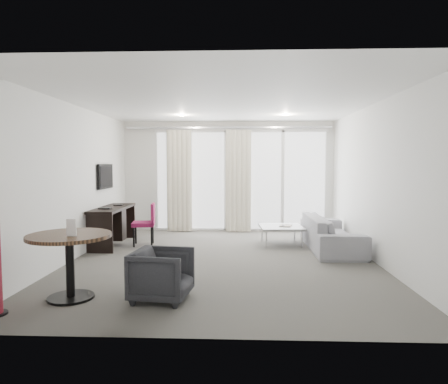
{
  "coord_description": "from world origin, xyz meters",
  "views": [
    {
      "loc": [
        0.29,
        -6.56,
        1.62
      ],
      "look_at": [
        0.0,
        0.6,
        1.1
      ],
      "focal_mm": 32.0,
      "sensor_mm": 36.0,
      "label": 1
    }
  ],
  "objects_px": {
    "rattan_chair_b": "(304,207)",
    "round_table": "(70,266)",
    "coffee_table": "(281,235)",
    "sofa": "(331,233)",
    "desk": "(113,226)",
    "rattan_chair_a": "(278,206)",
    "tub_armchair": "(162,275)",
    "desk_chair": "(143,224)"
  },
  "relations": [
    {
      "from": "rattan_chair_b",
      "to": "round_table",
      "type": "bearing_deg",
      "value": -107.17
    },
    {
      "from": "rattan_chair_b",
      "to": "coffee_table",
      "type": "bearing_deg",
      "value": -93.31
    },
    {
      "from": "round_table",
      "to": "sofa",
      "type": "bearing_deg",
      "value": 37.99
    },
    {
      "from": "desk",
      "to": "rattan_chair_a",
      "type": "bearing_deg",
      "value": 45.0
    },
    {
      "from": "round_table",
      "to": "coffee_table",
      "type": "bearing_deg",
      "value": 49.31
    },
    {
      "from": "tub_armchair",
      "to": "sofa",
      "type": "distance_m",
      "value": 3.93
    },
    {
      "from": "desk",
      "to": "coffee_table",
      "type": "xyz_separation_m",
      "value": [
        3.34,
        0.16,
        -0.19
      ]
    },
    {
      "from": "sofa",
      "to": "rattan_chair_a",
      "type": "height_order",
      "value": "rattan_chair_a"
    },
    {
      "from": "round_table",
      "to": "rattan_chair_a",
      "type": "height_order",
      "value": "rattan_chair_a"
    },
    {
      "from": "desk",
      "to": "coffee_table",
      "type": "relative_size",
      "value": 1.94
    },
    {
      "from": "desk",
      "to": "round_table",
      "type": "relative_size",
      "value": 1.64
    },
    {
      "from": "tub_armchair",
      "to": "sofa",
      "type": "height_order",
      "value": "sofa"
    },
    {
      "from": "coffee_table",
      "to": "rattan_chair_b",
      "type": "xyz_separation_m",
      "value": [
        0.88,
        2.76,
        0.27
      ]
    },
    {
      "from": "rattan_chair_a",
      "to": "tub_armchair",
      "type": "bearing_deg",
      "value": -121.38
    },
    {
      "from": "round_table",
      "to": "desk",
      "type": "bearing_deg",
      "value": 99.02
    },
    {
      "from": "round_table",
      "to": "sofa",
      "type": "distance_m",
      "value": 4.74
    },
    {
      "from": "desk_chair",
      "to": "rattan_chair_a",
      "type": "bearing_deg",
      "value": 42.2
    },
    {
      "from": "round_table",
      "to": "rattan_chair_b",
      "type": "relative_size",
      "value": 1.08
    },
    {
      "from": "round_table",
      "to": "tub_armchair",
      "type": "height_order",
      "value": "round_table"
    },
    {
      "from": "rattan_chair_a",
      "to": "coffee_table",
      "type": "bearing_deg",
      "value": -109.03
    },
    {
      "from": "coffee_table",
      "to": "rattan_chair_a",
      "type": "relative_size",
      "value": 1.03
    },
    {
      "from": "sofa",
      "to": "desk",
      "type": "bearing_deg",
      "value": 87.03
    },
    {
      "from": "desk",
      "to": "round_table",
      "type": "distance_m",
      "value": 3.18
    },
    {
      "from": "round_table",
      "to": "desk_chair",
      "type": "bearing_deg",
      "value": 87.85
    },
    {
      "from": "desk_chair",
      "to": "round_table",
      "type": "height_order",
      "value": "desk_chair"
    },
    {
      "from": "sofa",
      "to": "round_table",
      "type": "bearing_deg",
      "value": 127.99
    },
    {
      "from": "tub_armchair",
      "to": "rattan_chair_b",
      "type": "bearing_deg",
      "value": -15.76
    },
    {
      "from": "round_table",
      "to": "rattan_chair_a",
      "type": "distance_m",
      "value": 7.4
    },
    {
      "from": "desk",
      "to": "rattan_chair_a",
      "type": "xyz_separation_m",
      "value": [
        3.58,
        3.58,
        0.03
      ]
    },
    {
      "from": "tub_armchair",
      "to": "rattan_chair_b",
      "type": "height_order",
      "value": "rattan_chair_b"
    },
    {
      "from": "desk",
      "to": "rattan_chair_b",
      "type": "xyz_separation_m",
      "value": [
        4.22,
        2.92,
        0.08
      ]
    },
    {
      "from": "round_table",
      "to": "tub_armchair",
      "type": "relative_size",
      "value": 1.47
    },
    {
      "from": "tub_armchair",
      "to": "sofa",
      "type": "xyz_separation_m",
      "value": [
        2.64,
        2.91,
        0.01
      ]
    },
    {
      "from": "rattan_chair_a",
      "to": "rattan_chair_b",
      "type": "distance_m",
      "value": 0.92
    },
    {
      "from": "desk",
      "to": "sofa",
      "type": "bearing_deg",
      "value": -2.97
    },
    {
      "from": "round_table",
      "to": "tub_armchair",
      "type": "bearing_deg",
      "value": 0.26
    },
    {
      "from": "coffee_table",
      "to": "tub_armchair",
      "type": "bearing_deg",
      "value": -117.8
    },
    {
      "from": "rattan_chair_b",
      "to": "desk_chair",
      "type": "bearing_deg",
      "value": -126.49
    },
    {
      "from": "desk",
      "to": "desk_chair",
      "type": "height_order",
      "value": "desk_chair"
    },
    {
      "from": "tub_armchair",
      "to": "coffee_table",
      "type": "bearing_deg",
      "value": -20.19
    },
    {
      "from": "desk",
      "to": "sofa",
      "type": "xyz_separation_m",
      "value": [
        4.24,
        -0.22,
        -0.06
      ]
    },
    {
      "from": "desk_chair",
      "to": "sofa",
      "type": "height_order",
      "value": "desk_chair"
    }
  ]
}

